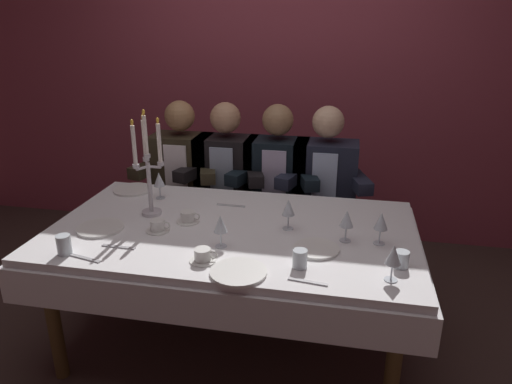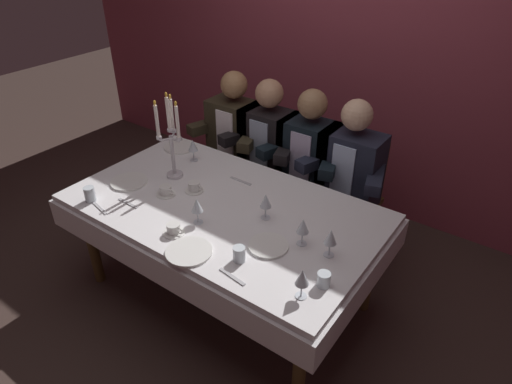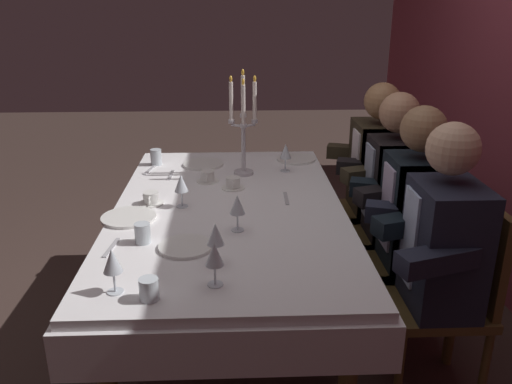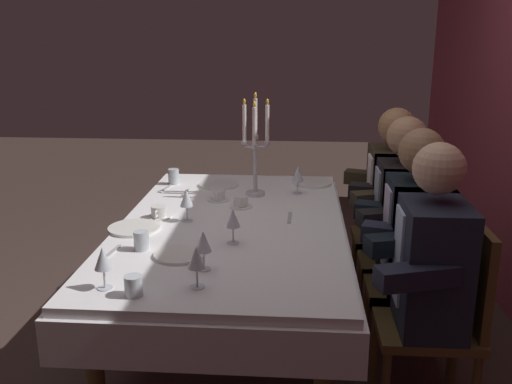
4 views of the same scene
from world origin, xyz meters
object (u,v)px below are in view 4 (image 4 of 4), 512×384
object	(u,v)px
candelabra	(255,150)
wine_glass_1	(203,242)
seated_diner_2	(416,234)
seated_diner_3	(432,262)
wine_glass_4	(196,259)
coffee_cup_2	(218,196)
wine_glass_2	(186,199)
dinner_plate_3	(312,183)
water_tumbler_2	(174,177)
wine_glass_5	(298,175)
wine_glass_0	(103,260)
seated_diner_1	(403,211)
dining_table	(232,244)
wine_glass_3	(233,219)
coffee_cup_1	(159,213)
water_tumbler_0	(134,286)
dinner_plate_2	(134,228)
coffee_cup_0	(241,202)
dinner_plate_1	(180,254)
seated_diner_0	(393,194)
water_tumbler_1	(141,241)
dinner_plate_0	(219,185)

from	to	relation	value
candelabra	wine_glass_1	distance (m)	1.09
seated_diner_2	seated_diner_3	bearing A→B (deg)	0.00
wine_glass_4	coffee_cup_2	distance (m)	1.12
candelabra	seated_diner_3	world-z (taller)	candelabra
candelabra	wine_glass_2	size ratio (longest dim) A/B	3.60
candelabra	dinner_plate_3	distance (m)	0.50
candelabra	water_tumbler_2	distance (m)	0.60
wine_glass_2	seated_diner_3	world-z (taller)	seated_diner_3
wine_glass_2	wine_glass_5	distance (m)	0.77
wine_glass_0	seated_diner_1	size ratio (longest dim) A/B	0.13
dining_table	candelabra	bearing A→B (deg)	170.46
wine_glass_3	water_tumbler_2	xyz separation A→B (m)	(-0.98, -0.48, -0.07)
wine_glass_1	coffee_cup_1	xyz separation A→B (m)	(-0.63, -0.34, -0.09)
water_tumbler_0	water_tumbler_2	bearing A→B (deg)	-173.16
dinner_plate_2	coffee_cup_1	xyz separation A→B (m)	(-0.18, 0.08, 0.02)
dining_table	candelabra	world-z (taller)	candelabra
coffee_cup_0	seated_diner_2	world-z (taller)	seated_diner_2
wine_glass_4	candelabra	bearing A→B (deg)	174.25
dinner_plate_2	seated_diner_2	xyz separation A→B (m)	(-0.04, 1.34, -0.01)
candelabra	water_tumbler_2	size ratio (longest dim) A/B	6.20
wine_glass_3	wine_glass_1	bearing A→B (deg)	-15.85
dinner_plate_1	seated_diner_0	xyz separation A→B (m)	(-1.04, 1.06, -0.01)
coffee_cup_0	dinner_plate_2	bearing A→B (deg)	-50.56
dinner_plate_3	wine_glass_1	xyz separation A→B (m)	(1.34, -0.46, 0.11)
dinner_plate_2	wine_glass_2	distance (m)	0.29
water_tumbler_2	seated_diner_2	world-z (taller)	seated_diner_2
dinner_plate_2	seated_diner_1	world-z (taller)	seated_diner_1
wine_glass_3	seated_diner_1	distance (m)	1.02
wine_glass_4	water_tumbler_2	xyz separation A→B (m)	(-1.44, -0.40, -0.07)
wine_glass_0	coffee_cup_2	world-z (taller)	wine_glass_0
wine_glass_3	wine_glass_0	bearing A→B (deg)	-40.55
seated_diner_0	dinner_plate_1	bearing A→B (deg)	-45.35
wine_glass_3	coffee_cup_2	xyz separation A→B (m)	(-0.66, -0.16, -0.09)
wine_glass_0	seated_diner_0	distance (m)	1.87
water_tumbler_1	seated_diner_2	world-z (taller)	seated_diner_2
wine_glass_0	wine_glass_4	bearing A→B (deg)	95.68
dining_table	coffee_cup_2	bearing A→B (deg)	-162.13
dinner_plate_0	water_tumbler_0	bearing A→B (deg)	-3.83
dinner_plate_3	water_tumbler_1	size ratio (longest dim) A/B	2.87
dinner_plate_1	wine_glass_5	size ratio (longest dim) A/B	1.34
coffee_cup_1	dinner_plate_3	bearing A→B (deg)	132.08
water_tumbler_0	wine_glass_2	bearing A→B (deg)	177.65
dinner_plate_1	coffee_cup_2	size ratio (longest dim) A/B	1.66
water_tumbler_2	wine_glass_2	bearing A→B (deg)	17.33
dining_table	coffee_cup_0	distance (m)	0.29
dinner_plate_1	seated_diner_1	distance (m)	1.28
coffee_cup_2	seated_diner_3	world-z (taller)	seated_diner_3
wine_glass_4	seated_diner_3	distance (m)	0.99
dining_table	water_tumbler_2	distance (m)	0.84
water_tumbler_2	seated_diner_3	world-z (taller)	seated_diner_3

